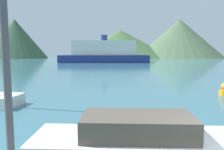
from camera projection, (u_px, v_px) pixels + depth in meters
motorboat_near at (189, 143)px, 6.76m from camera, size 9.34×4.30×1.95m
ferry_distant at (104, 53)px, 60.95m from camera, size 25.58×12.87×7.56m
hill_central at (15, 39)px, 95.50m from camera, size 27.38×27.38×16.87m
hill_east at (120, 44)px, 106.88m from camera, size 50.24×50.24×13.19m
hill_far_east at (179, 38)px, 102.88m from camera, size 40.31×40.31×18.00m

